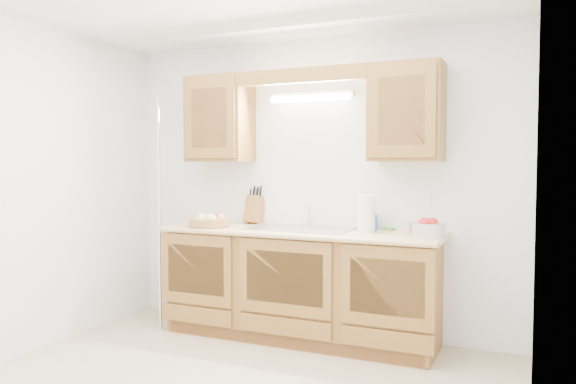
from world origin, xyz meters
The scene contains 17 objects.
room centered at (0.00, 0.00, 1.25)m, with size 3.52×3.50×2.50m.
base_cabinets centered at (0.00, 1.20, 0.44)m, with size 2.20×0.60×0.86m, color brown.
countertop centered at (0.00, 1.19, 0.88)m, with size 2.30×0.63×0.04m, color #E8BA79.
upper_cabinet_left centered at (-0.83, 1.33, 1.83)m, with size 0.55×0.33×0.75m, color brown.
upper_cabinet_right centered at (0.83, 1.33, 1.83)m, with size 0.55×0.33×0.75m, color brown.
valance centered at (0.00, 1.19, 2.14)m, with size 2.20×0.05×0.12m, color brown.
fluorescent_fixture centered at (0.00, 1.42, 2.00)m, with size 0.76×0.08×0.08m.
sink centered at (0.00, 1.21, 0.83)m, with size 0.84×0.46×0.36m.
wire_shelf_pole centered at (-1.20, 0.94, 1.00)m, with size 0.03×0.03×2.00m, color silver.
outlet_plate centered at (0.95, 1.49, 1.15)m, with size 0.08×0.01×0.12m, color white.
fruit_basket centered at (-0.77, 1.06, 0.95)m, with size 0.40×0.40×0.11m.
knife_block centered at (-0.54, 1.44, 1.03)m, with size 0.15×0.21×0.35m.
orange_canister centered at (-0.54, 1.42, 1.00)m, with size 0.08×0.08×0.20m.
soap_bottle centered at (0.54, 1.44, 0.99)m, with size 0.08×0.08×0.17m, color blue.
sponge centered at (0.67, 1.44, 0.91)m, with size 0.11×0.09×0.02m.
paper_towel centered at (0.54, 1.26, 1.04)m, with size 0.17×0.17×0.34m.
apple_bowl centered at (1.03, 1.17, 0.96)m, with size 0.31×0.31×0.14m.
Camera 1 is at (1.76, -2.99, 1.44)m, focal length 35.00 mm.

